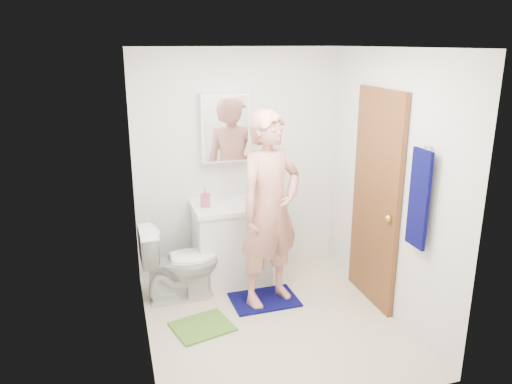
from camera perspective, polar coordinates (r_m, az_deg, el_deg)
The scene contains 22 objects.
floor at distance 4.71m, azimuth 1.79°, elevation -14.60°, with size 2.20×2.40×0.02m, color beige.
ceiling at distance 4.02m, azimuth 2.11°, elevation 16.33°, with size 2.20×2.40×0.02m, color white.
wall_back at distance 5.33m, azimuth -2.09°, elevation 3.30°, with size 2.20×0.02×2.40m, color silver.
wall_front at distance 3.15m, azimuth 8.80°, elevation -6.62°, with size 2.20×0.02×2.40m, color silver.
wall_left at distance 4.02m, azimuth -13.30°, elevation -1.67°, with size 0.02×2.40×2.40m, color silver.
wall_right at distance 4.66m, azimuth 15.03°, elevation 0.75°, with size 0.02×2.40×2.40m, color silver.
vanity_cabinet at distance 5.27m, azimuth -2.80°, elevation -6.02°, with size 0.75×0.55×0.80m, color white.
countertop at distance 5.12m, azimuth -2.87°, elevation -1.63°, with size 0.79×0.59×0.05m, color white.
sink_basin at distance 5.12m, azimuth -2.87°, elevation -1.47°, with size 0.40×0.40×0.03m, color white.
faucet at distance 5.27m, azimuth -3.34°, elevation -0.16°, with size 0.03×0.03×0.12m, color silver.
medicine_cabinet at distance 5.15m, azimuth -3.58°, elevation 7.35°, with size 0.50×0.12×0.70m, color white.
mirror_panel at distance 5.09m, azimuth -3.43°, elevation 7.24°, with size 0.46×0.01×0.66m, color white.
door at distance 4.81m, azimuth 13.50°, elevation -0.82°, with size 0.05×0.80×2.05m, color brown.
door_knob at distance 4.55m, azimuth 14.96°, elevation -2.92°, with size 0.07×0.07×0.07m, color gold.
towel at distance 4.15m, azimuth 18.12°, elevation -0.76°, with size 0.03×0.24×0.80m, color #070848.
towel_hook at distance 4.07m, azimuth 19.12°, elevation 4.94°, with size 0.02×0.02×0.06m, color silver.
toilet at distance 4.97m, azimuth -8.70°, elevation -7.94°, with size 0.43×0.75×0.76m, color white.
bath_mat at distance 5.02m, azimuth 0.95°, elevation -12.20°, with size 0.64×0.46×0.02m, color #070848.
green_rug at distance 4.63m, azimuth -6.16°, elevation -15.03°, with size 0.50×0.42×0.02m, color #558A2E.
soap_dispenser at distance 5.03m, azimuth -5.81°, elevation -0.65°, with size 0.08×0.09×0.19m, color #AE5167.
toothbrush_cup at distance 5.27m, azimuth 0.04°, elevation -0.26°, with size 0.12×0.12×0.09m, color #8F469C.
man at distance 4.63m, azimuth 1.61°, elevation -2.03°, with size 0.68×0.44×1.85m, color tan.
Camera 1 is at (-1.25, -3.82, 2.44)m, focal length 35.00 mm.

